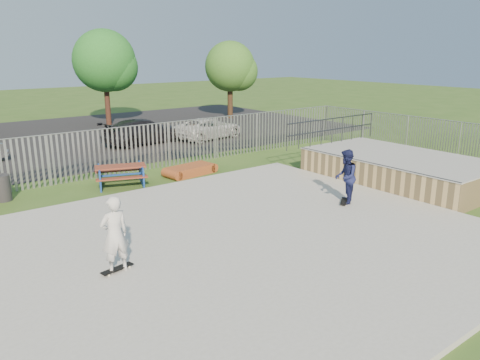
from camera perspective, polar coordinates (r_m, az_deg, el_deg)
ground at (r=12.47m, az=-2.57°, el=-8.54°), size 120.00×120.00×0.00m
concrete_slab at (r=12.44m, az=-2.57°, el=-8.22°), size 15.00×12.00×0.15m
quarter_pipe at (r=19.62m, az=18.77°, el=1.35°), size 5.50×7.05×2.19m
fence at (r=16.34m, az=-9.07°, el=0.86°), size 26.04×16.02×2.00m
picnic_table at (r=18.68m, az=-14.32°, el=0.54°), size 2.31×2.11×0.80m
funbox at (r=19.88m, az=-6.09°, el=1.20°), size 2.05×1.21×0.39m
trash_bin_grey at (r=18.24m, az=-26.98°, el=-0.87°), size 0.56×0.56×0.93m
parking_lot at (r=29.51m, az=-24.50°, el=4.22°), size 40.00×18.00×0.02m
car_dark at (r=26.88m, az=-11.69°, el=5.84°), size 4.96×2.51×1.38m
car_white at (r=27.96m, az=-3.83°, el=6.31°), size 4.62×2.66×1.21m
tree_mid at (r=34.14m, az=-16.21°, el=13.77°), size 4.23×4.23×6.52m
tree_right at (r=36.29m, az=-1.24°, el=13.65°), size 3.76×3.76×5.81m
skateboard_a at (r=16.05m, az=12.56°, el=-2.61°), size 0.76×0.63×0.08m
skateboard_b at (r=11.37m, az=-14.73°, el=-10.50°), size 0.82×0.35×0.08m
skater_navy at (r=15.80m, az=12.75°, el=0.39°), size 1.12×1.08×1.82m
skater_white at (r=11.02m, az=-15.04°, el=-6.43°), size 0.67×0.45×1.82m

